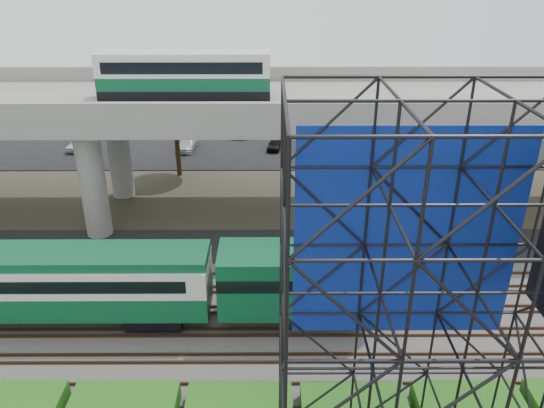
{
  "coord_description": "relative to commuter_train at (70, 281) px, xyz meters",
  "views": [
    {
      "loc": [
        2.35,
        -21.57,
        18.43
      ],
      "look_at": [
        2.48,
        6.0,
        5.46
      ],
      "focal_mm": 35.0,
      "sensor_mm": 36.0,
      "label": 1
    }
  ],
  "objects": [
    {
      "name": "ground",
      "position": [
        8.22,
        -2.0,
        -2.88
      ],
      "size": [
        140.0,
        140.0,
        0.0
      ],
      "primitive_type": "plane",
      "color": "#474233",
      "rests_on": "ground"
    },
    {
      "name": "ballast_bed",
      "position": [
        8.22,
        0.0,
        -2.78
      ],
      "size": [
        90.0,
        12.0,
        0.2
      ],
      "primitive_type": "cube",
      "color": "slate",
      "rests_on": "ground"
    },
    {
      "name": "service_road",
      "position": [
        8.22,
        8.5,
        -2.84
      ],
      "size": [
        90.0,
        5.0,
        0.08
      ],
      "primitive_type": "cube",
      "color": "black",
      "rests_on": "ground"
    },
    {
      "name": "parking_lot",
      "position": [
        8.22,
        32.0,
        -2.84
      ],
      "size": [
        90.0,
        18.0,
        0.08
      ],
      "primitive_type": "cube",
      "color": "black",
      "rests_on": "ground"
    },
    {
      "name": "harbor_water",
      "position": [
        8.22,
        54.0,
        -2.87
      ],
      "size": [
        140.0,
        40.0,
        0.03
      ],
      "primitive_type": "cube",
      "color": "#3F5B68",
      "rests_on": "ground"
    },
    {
      "name": "rail_tracks",
      "position": [
        8.22,
        -0.0,
        -2.6
      ],
      "size": [
        90.0,
        9.52,
        0.16
      ],
      "color": "#472D1E",
      "rests_on": "ballast_bed"
    },
    {
      "name": "commuter_train",
      "position": [
        0.0,
        0.0,
        0.0
      ],
      "size": [
        29.3,
        3.06,
        4.3
      ],
      "color": "black",
      "rests_on": "rail_tracks"
    },
    {
      "name": "overpass",
      "position": [
        7.96,
        14.0,
        5.33
      ],
      "size": [
        80.0,
        12.0,
        12.4
      ],
      "color": "#9E9B93",
      "rests_on": "ground"
    },
    {
      "name": "scaffold_tower",
      "position": [
        15.49,
        -9.98,
        4.59
      ],
      "size": [
        9.36,
        6.36,
        15.0
      ],
      "color": "black",
      "rests_on": "ground"
    },
    {
      "name": "hedge_strip",
      "position": [
        9.23,
        -6.3,
        -2.32
      ],
      "size": [
        34.6,
        1.8,
        1.2
      ],
      "color": "#1F5D15",
      "rests_on": "ground"
    },
    {
      "name": "trees",
      "position": [
        3.56,
        14.17,
        2.69
      ],
      "size": [
        40.94,
        16.94,
        7.69
      ],
      "color": "#382314",
      "rests_on": "ground"
    },
    {
      "name": "parked_cars",
      "position": [
        9.54,
        31.69,
        -2.18
      ],
      "size": [
        36.57,
        9.77,
        1.3
      ],
      "color": "silver",
      "rests_on": "parking_lot"
    }
  ]
}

